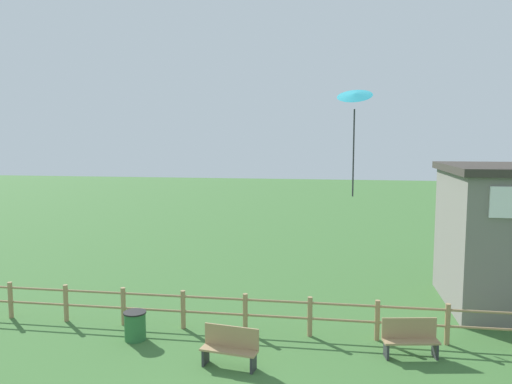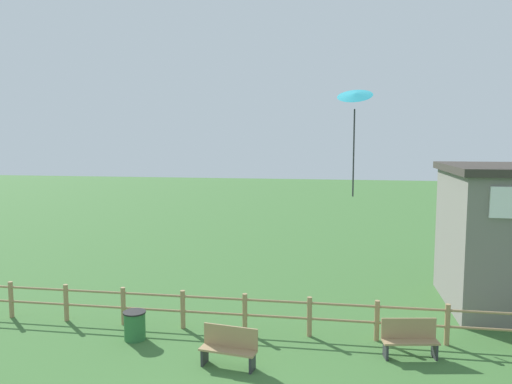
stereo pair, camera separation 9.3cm
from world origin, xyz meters
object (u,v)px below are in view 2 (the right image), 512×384
Objects in this scene: trash_bin at (135,325)px; kite_cyan_delta at (355,98)px; park_bench_by_building at (410,338)px; park_bench_near_fence at (229,346)px.

kite_cyan_delta is (6.01, 3.78, 6.46)m from trash_bin.
park_bench_near_fence is at bearing -164.17° from park_bench_by_building.
kite_cyan_delta is (3.06, 4.95, 6.36)m from park_bench_near_fence.
park_bench_by_building is at bearing -69.30° from kite_cyan_delta.
kite_cyan_delta is at bearing 110.70° from park_bench_by_building.
park_bench_by_building is 7.48m from kite_cyan_delta.
trash_bin is (-2.95, 1.17, -0.10)m from park_bench_near_fence.
park_bench_near_fence is 1.82× the size of trash_bin.
trash_bin is at bearing -147.85° from kite_cyan_delta.
park_bench_by_building is at bearing 0.71° from trash_bin.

